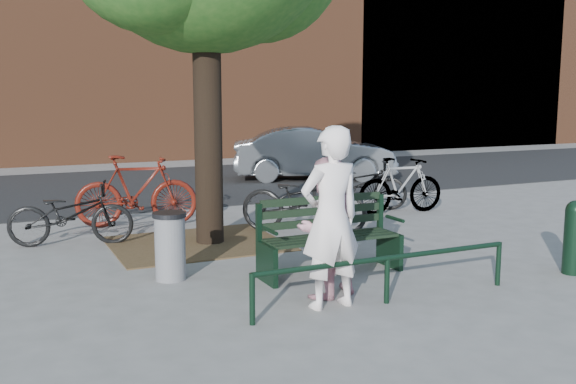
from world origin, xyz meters
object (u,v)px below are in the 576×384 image
bicycle_c (304,200)px  litter_bin (170,246)px  park_bench (328,234)px  person_left (331,218)px  person_right (325,228)px  parked_car (314,154)px  bollard (574,235)px

bicycle_c → litter_bin: bearing=161.3°
park_bench → person_left: 1.35m
park_bench → person_right: 0.97m
park_bench → parked_car: (3.81, 7.76, 0.19)m
bollard → parked_car: (1.15, 9.05, 0.19)m
litter_bin → parked_car: 9.17m
bicycle_c → parked_car: 6.40m
person_right → bollard: person_right is taller
litter_bin → bicycle_c: size_ratio=0.40×
person_left → person_right: 0.39m
litter_bin → parked_car: parked_car is taller
person_left → parked_car: (4.40, 8.89, -0.25)m
person_right → bollard: size_ratio=1.67×
litter_bin → bollard: bearing=-22.1°
person_right → bollard: bearing=153.6°
bollard → litter_bin: (-4.47, 1.81, -0.08)m
person_left → parked_car: 9.92m
bollard → litter_bin: bollard is taller
park_bench → bicycle_c: bicycle_c is taller
park_bench → bicycle_c: bearing=71.0°
bollard → litter_bin: bearing=157.9°
bollard → bicycle_c: 3.94m
person_left → bollard: 3.28m
person_left → litter_bin: (-1.22, 1.65, -0.52)m
person_left → bollard: person_left is taller
person_left → bicycle_c: 3.56m
bollard → parked_car: 9.13m
parked_car → person_right: bearing=174.5°
person_right → bollard: (3.13, -0.49, -0.27)m
bollard → bicycle_c: size_ratio=0.45×
person_left → parked_car: bearing=-119.6°
park_bench → litter_bin: (-1.81, 0.52, -0.07)m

